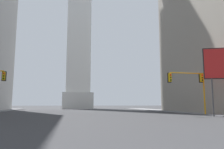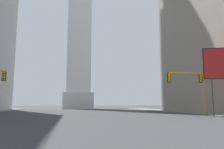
% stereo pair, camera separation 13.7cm
% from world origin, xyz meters
% --- Properties ---
extents(sidewalk_right, '(5.00, 84.55, 0.15)m').
position_xyz_m(sidewalk_right, '(17.85, 25.36, 0.07)').
color(sidewalk_right, slate).
rests_on(sidewalk_right, ground_plane).
extents(obelisk, '(9.39, 9.39, 71.23)m').
position_xyz_m(obelisk, '(0.00, 70.46, 34.35)').
color(obelisk, silver).
rests_on(obelisk, ground_plane).
extents(traffic_light_mid_right, '(5.43, 0.52, 5.78)m').
position_xyz_m(traffic_light_mid_right, '(13.92, 26.02, 4.42)').
color(traffic_light_mid_right, orange).
rests_on(traffic_light_mid_right, ground_plane).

